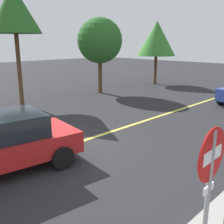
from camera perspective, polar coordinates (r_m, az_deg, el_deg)
The scene contains 6 objects.
ground_plane at distance 8.95m, azimuth -11.69°, elevation -7.85°, with size 80.00×80.00×0.00m, color #262628.
lane_marking_centre at distance 10.75m, azimuth 1.76°, elevation -3.62°, with size 28.00×0.16×0.01m, color #E0D14C.
stop_sign at distance 3.92m, azimuth 20.15°, elevation -13.44°, with size 0.76×0.07×2.34m.
tree_left_verge at distance 15.67m, azimuth -20.28°, elevation 19.91°, with size 2.76×2.76×6.30m.
tree_centre_verge at distance 22.46m, azimuth 9.56°, elevation 15.25°, with size 3.06×3.06×5.05m.
tree_right_verge at distance 18.19m, azimuth -2.65°, elevation 15.02°, with size 2.98×2.98×5.00m.
Camera 1 is at (-4.43, -7.00, 3.39)m, focal length 42.64 mm.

